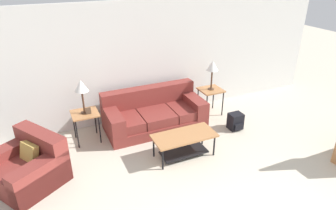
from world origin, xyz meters
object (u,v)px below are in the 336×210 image
Objects in this scene: table_lamp_left at (81,87)px; backpack at (236,121)px; couch at (154,115)px; coffee_table at (184,140)px; side_table_left at (85,116)px; side_table_right at (211,92)px; table_lamp_right at (212,67)px; armchair at (28,167)px.

table_lamp_left is 1.91× the size of backpack.
couch reaches higher than coffee_table.
side_table_left reaches higher than backpack.
side_table_right is (1.43, 0.03, 0.26)m from couch.
table_lamp_right reaches higher than coffee_table.
coffee_table is 1.70× the size of table_lamp_left.
couch is 1.68m from table_lamp_right.
table_lamp_right is at bearing -108.43° from side_table_right.
table_lamp_left is (-2.86, -0.00, 0.61)m from side_table_right.
side_table_right is 0.92× the size of table_lamp_right.
table_lamp_right is (2.86, -0.00, 0.61)m from side_table_left.
armchair is at bearing -167.56° from side_table_right.
armchair reaches higher than backpack.
armchair reaches higher than side_table_left.
table_lamp_left is at bearing -180.00° from side_table_right.
armchair reaches higher than coffee_table.
armchair is at bearing -141.58° from side_table_left.
backpack is at bearing -27.43° from couch.
table_lamp_right is 1.31m from backpack.
coffee_table reaches higher than backpack.
couch reaches higher than backpack.
table_lamp_left reaches higher than side_table_right.
coffee_table is (2.63, -0.41, 0.05)m from armchair.
side_table_left is 0.92× the size of table_lamp_right.
side_table_right is at bearing 1.39° from couch.
armchair is at bearing -141.58° from table_lamp_left.
coffee_table is 1.70× the size of table_lamp_right.
couch is at bearing -1.39° from side_table_left.
armchair is 1.22× the size of coffee_table.
couch is 1.45m from side_table_right.
couch is 1.83× the size of coffee_table.
backpack is (0.13, -0.84, -0.38)m from side_table_right.
side_table_right is (1.34, 1.28, 0.22)m from coffee_table.
side_table_right is 2.93m from table_lamp_left.
side_table_left is at bearing 164.24° from backpack.
table_lamp_right is (3.97, 0.87, 0.88)m from armchair.
side_table_left is (1.10, 0.87, 0.26)m from armchair.
table_lamp_left is 2.86m from table_lamp_right.
table_lamp_left reaches higher than couch.
coffee_table is 1.54m from backpack.
backpack is at bearing -15.76° from side_table_left.
side_table_left is at bearing 180.00° from side_table_right.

